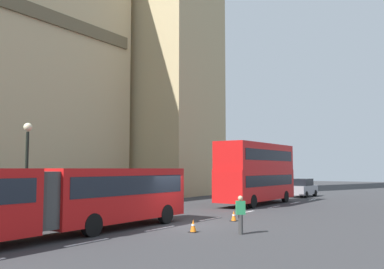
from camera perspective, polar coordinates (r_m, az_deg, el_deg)
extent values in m
plane|color=#333335|center=(22.19, -1.60, -12.12)|extent=(160.00, 160.00, 0.00)
cube|color=silver|center=(17.53, -13.97, -13.98)|extent=(2.20, 0.16, 0.01)
cube|color=silver|center=(20.87, -4.33, -12.57)|extent=(2.20, 0.16, 0.01)
cube|color=silver|center=(24.62, 2.45, -11.36)|extent=(2.20, 0.16, 0.01)
cube|color=silver|center=(28.62, 7.35, -10.39)|extent=(2.20, 0.16, 0.01)
cube|color=silver|center=(32.77, 11.01, -9.60)|extent=(2.20, 0.16, 0.01)
cube|color=silver|center=(37.03, 13.82, -8.97)|extent=(2.20, 0.16, 0.01)
cube|color=silver|center=(41.37, 16.04, -8.46)|extent=(2.20, 0.16, 0.01)
cube|color=red|center=(21.20, -10.44, -7.92)|extent=(8.28, 2.50, 2.50)
cube|color=#1E232D|center=(21.18, -10.42, -6.70)|extent=(7.62, 2.54, 0.90)
cylinder|color=#3F3F3F|center=(18.21, -20.69, -8.25)|extent=(2.38, 2.38, 2.25)
cylinder|color=black|center=(22.56, -3.60, -10.71)|extent=(1.00, 0.30, 1.00)
cylinder|color=black|center=(18.78, -13.40, -11.83)|extent=(1.00, 0.30, 1.00)
cube|color=red|center=(34.71, 8.77, -6.71)|extent=(9.94, 2.50, 2.40)
cube|color=black|center=(34.70, 8.77, -6.13)|extent=(8.95, 2.54, 0.84)
cube|color=red|center=(34.70, 8.73, -3.00)|extent=(9.74, 2.50, 2.10)
cube|color=black|center=(34.70, 8.73, -2.83)|extent=(8.95, 2.54, 0.84)
cylinder|color=black|center=(37.24, 12.49, -8.21)|extent=(1.00, 0.30, 1.00)
cylinder|color=black|center=(31.42, 8.18, -8.95)|extent=(1.00, 0.30, 1.00)
cube|color=gray|center=(45.26, 14.74, -7.26)|extent=(4.40, 1.80, 0.90)
cube|color=black|center=(45.04, 14.63, -6.25)|extent=(2.46, 1.66, 0.70)
cylinder|color=black|center=(46.35, 16.28, -7.63)|extent=(0.64, 0.30, 0.64)
cylinder|color=black|center=(43.68, 15.15, -7.85)|extent=(0.64, 0.30, 0.64)
cube|color=black|center=(19.64, 0.17, -13.06)|extent=(0.36, 0.36, 0.03)
cone|color=orange|center=(19.60, 0.17, -12.22)|extent=(0.28, 0.28, 0.55)
cylinder|color=white|center=(19.60, 0.17, -12.14)|extent=(0.17, 0.17, 0.08)
cube|color=black|center=(23.79, 5.68, -11.56)|extent=(0.36, 0.36, 0.03)
cone|color=orange|center=(23.75, 5.68, -10.86)|extent=(0.28, 0.28, 0.55)
cylinder|color=white|center=(23.75, 5.68, -10.80)|extent=(0.17, 0.17, 0.08)
cylinder|color=black|center=(23.60, -21.69, -10.98)|extent=(0.32, 0.32, 0.30)
cylinder|color=black|center=(23.44, -21.52, -5.52)|extent=(0.16, 0.16, 4.80)
sphere|color=beige|center=(23.53, -21.33, 0.95)|extent=(0.44, 0.44, 0.44)
cylinder|color=#333333|center=(19.06, 6.66, -12.03)|extent=(0.16, 0.16, 0.86)
cylinder|color=#333333|center=(19.25, 6.54, -11.95)|extent=(0.16, 0.16, 0.86)
cube|color=#267F4C|center=(19.08, 6.58, -9.81)|extent=(0.44, 0.46, 0.60)
sphere|color=tan|center=(19.04, 6.57, -8.56)|extent=(0.22, 0.22, 0.22)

